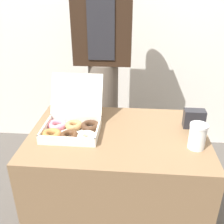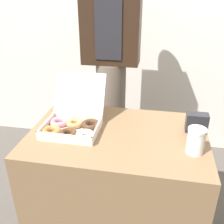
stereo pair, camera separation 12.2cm
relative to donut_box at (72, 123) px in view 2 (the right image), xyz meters
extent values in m
cube|color=brown|center=(0.24, 0.01, -0.39)|extent=(0.93, 0.63, 0.70)
cube|color=white|center=(0.00, -0.02, -0.03)|extent=(0.29, 0.23, 0.01)
cube|color=white|center=(-0.14, -0.02, -0.01)|extent=(0.01, 0.23, 0.04)
cube|color=white|center=(0.14, -0.02, -0.01)|extent=(0.01, 0.23, 0.04)
cube|color=white|center=(0.00, -0.14, -0.01)|extent=(0.29, 0.01, 0.04)
cube|color=white|center=(0.00, 0.09, -0.01)|extent=(0.29, 0.01, 0.04)
cube|color=white|center=(0.00, 0.15, 0.12)|extent=(0.29, 0.11, 0.21)
torus|color=#A87038|center=(-0.09, -0.08, -0.01)|extent=(0.14, 0.14, 0.03)
torus|color=pink|center=(-0.09, 0.03, -0.02)|extent=(0.13, 0.13, 0.03)
torus|color=#4C2D19|center=(0.00, -0.08, -0.02)|extent=(0.12, 0.12, 0.03)
torus|color=#B27F4C|center=(0.00, 0.03, -0.02)|extent=(0.13, 0.13, 0.03)
torus|color=silver|center=(0.09, -0.08, -0.02)|extent=(0.14, 0.14, 0.03)
torus|color=#422819|center=(0.09, 0.03, -0.02)|extent=(0.14, 0.14, 0.03)
cylinder|color=white|center=(0.62, -0.10, 0.02)|extent=(0.08, 0.08, 0.11)
cylinder|color=white|center=(0.62, -0.10, 0.08)|extent=(0.08, 0.08, 0.01)
cube|color=#232328|center=(0.65, 0.11, 0.01)|extent=(0.11, 0.06, 0.10)
cylinder|color=#665B51|center=(0.10, 0.56, -0.28)|extent=(0.21, 0.21, 0.92)
cube|color=black|center=(0.10, 0.56, 0.47)|extent=(0.38, 0.17, 0.57)
cube|color=#232328|center=(0.10, 0.47, 0.41)|extent=(0.17, 0.01, 0.37)
camera|label=1|loc=(0.31, -1.18, 0.67)|focal=42.00mm
camera|label=2|loc=(0.43, -1.16, 0.67)|focal=42.00mm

